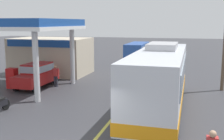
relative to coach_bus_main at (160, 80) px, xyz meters
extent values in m
plane|color=#38383D|center=(-2.12, 13.01, -1.72)|extent=(120.00, 120.00, 0.00)
cube|color=#D8CC4C|center=(-2.12, 8.01, -1.72)|extent=(0.16, 50.00, 0.01)
cube|color=silver|center=(0.00, 0.01, 0.16)|extent=(2.50, 11.00, 2.90)
cube|color=orange|center=(0.00, 0.01, -0.94)|extent=(2.54, 11.04, 0.56)
cube|color=#8C9EAD|center=(0.00, -5.43, 0.71)|extent=(2.30, 0.10, 1.40)
cube|color=#8C9EAD|center=(-1.27, 0.01, 0.61)|extent=(0.06, 9.35, 1.10)
cube|color=#8C9EAD|center=(1.27, 0.01, 0.61)|extent=(0.06, 9.35, 1.10)
cube|color=white|center=(0.00, -5.42, 1.41)|extent=(1.75, 0.08, 0.32)
cube|color=#B2B2B7|center=(0.00, 1.01, 1.79)|extent=(1.60, 2.80, 0.36)
cylinder|color=black|center=(-1.10, -3.89, -1.22)|extent=(0.30, 1.00, 1.00)
cylinder|color=black|center=(1.10, -3.89, -1.22)|extent=(0.30, 1.00, 1.00)
cylinder|color=black|center=(-1.10, 3.31, -1.22)|extent=(0.30, 1.00, 1.00)
cylinder|color=black|center=(1.10, 3.31, -1.22)|extent=(0.30, 1.00, 1.00)
cube|color=#194799|center=(-11.14, 2.24, 3.13)|extent=(9.00, 7.00, 0.50)
cube|color=white|center=(-11.14, 2.24, 2.76)|extent=(9.10, 7.10, 0.24)
cylinder|color=silver|center=(-7.44, -0.46, 0.58)|extent=(0.36, 0.36, 4.60)
cylinder|color=silver|center=(-7.44, 4.94, 0.58)|extent=(0.36, 0.36, 4.60)
cube|color=red|center=(-11.14, 2.24, -0.97)|extent=(0.70, 0.60, 1.50)
cube|color=beige|center=(-11.14, 8.44, -0.02)|extent=(7.00, 4.40, 3.40)
cube|color=#194799|center=(-11.14, 6.20, 1.33)|extent=(6.30, 0.10, 0.60)
cube|color=maroon|center=(-9.55, 2.97, -1.00)|extent=(1.70, 4.20, 0.80)
cube|color=maroon|center=(-9.55, 3.17, -0.25)|extent=(1.50, 2.31, 0.70)
cube|color=#8C9EAD|center=(-9.55, 3.17, -0.25)|extent=(1.53, 2.35, 0.49)
cylinder|color=black|center=(-10.30, 1.47, -1.40)|extent=(0.20, 0.64, 0.64)
cylinder|color=black|center=(-8.80, 1.47, -1.40)|extent=(0.20, 0.64, 0.64)
cylinder|color=black|center=(-10.30, 4.47, -1.40)|extent=(0.20, 0.64, 0.64)
cylinder|color=black|center=(-8.80, 4.47, -1.40)|extent=(0.20, 0.64, 0.64)
cube|color=#264C9E|center=(-4.54, 17.17, -0.33)|extent=(2.00, 6.00, 2.10)
cube|color=#8C9EAD|center=(-4.54, 17.17, 0.07)|extent=(2.04, 5.10, 0.80)
cube|color=#2D2D33|center=(-4.54, 14.12, -1.18)|extent=(1.90, 0.16, 0.36)
cylinder|color=black|center=(-5.42, 15.17, -1.34)|extent=(0.22, 0.76, 0.76)
cylinder|color=black|center=(-3.66, 15.17, -1.34)|extent=(0.22, 0.76, 0.76)
cylinder|color=black|center=(-5.42, 19.17, -1.34)|extent=(0.22, 0.76, 0.76)
cylinder|color=black|center=(-3.66, 19.17, -1.34)|extent=(0.22, 0.76, 0.76)
sphere|color=tan|center=(2.33, -6.97, -0.11)|extent=(0.22, 0.22, 0.22)
cylinder|color=black|center=(-8.28, -2.43, -1.42)|extent=(0.10, 0.60, 0.60)
cube|color=black|center=(-8.28, -2.88, -1.00)|extent=(0.24, 0.60, 0.12)
cylinder|color=#33333F|center=(-8.33, 3.54, -1.31)|extent=(0.14, 0.14, 0.82)
cylinder|color=#33333F|center=(-8.15, 3.54, -1.31)|extent=(0.14, 0.14, 0.82)
cube|color=#BF3333|center=(-8.24, 3.54, -0.60)|extent=(0.36, 0.22, 0.60)
sphere|color=tan|center=(-8.24, 3.54, -0.17)|extent=(0.22, 0.22, 0.22)
cylinder|color=#BF3333|center=(-8.47, 3.54, -0.65)|extent=(0.09, 0.09, 0.58)
cylinder|color=#BF3333|center=(-8.01, 3.54, -0.65)|extent=(0.09, 0.09, 0.58)
cylinder|color=#33333F|center=(-10.64, 5.84, -1.31)|extent=(0.14, 0.14, 0.82)
cylinder|color=#33333F|center=(-10.46, 5.84, -1.31)|extent=(0.14, 0.14, 0.82)
cube|color=#3359B2|center=(-10.55, 5.84, -0.60)|extent=(0.36, 0.22, 0.60)
sphere|color=tan|center=(-10.55, 5.84, -0.17)|extent=(0.22, 0.22, 0.22)
cylinder|color=#3359B2|center=(-10.78, 5.84, -0.65)|extent=(0.09, 0.09, 0.58)
cylinder|color=#3359B2|center=(-10.32, 5.84, -0.65)|extent=(0.09, 0.09, 0.58)
camera|label=1|loc=(1.58, -15.26, 3.15)|focal=44.56mm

